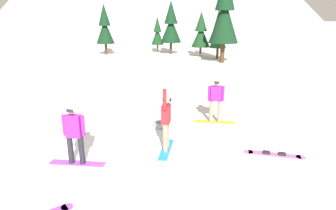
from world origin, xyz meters
TOP-DOWN VIEW (x-y plane):
  - ground_plane at (0.00, 0.00)m, footprint 800.00×800.00m
  - snowboarder_foreground at (-0.65, 0.31)m, footprint 1.60×0.51m
  - snowboarder_midground at (1.52, 1.81)m, footprint 0.44×1.54m
  - snowboarder_background at (2.72, 4.70)m, footprint 1.57×0.49m
  - loose_snowboard_near_right at (4.74, 2.29)m, footprint 1.77×0.31m
  - backpack_grey at (0.78, 3.57)m, footprint 0.55×0.52m
  - pine_tree_twin at (-4.55, 26.27)m, footprint 2.34×2.34m
  - pine_tree_short at (-11.43, 23.79)m, footprint 2.00×2.00m
  - pine_tree_leaning at (1.68, 20.84)m, footprint 2.65×2.65m
  - pine_tree_broad at (0.98, 23.53)m, footprint 1.67×1.67m
  - pine_tree_young at (-6.50, 27.47)m, footprint 1.46×1.46m
  - pine_tree_tall at (-0.90, 24.59)m, footprint 1.95×1.95m

SIDE VIEW (x-z plane):
  - ground_plane at x=0.00m, z-range 0.00..0.00m
  - loose_snowboard_near_right at x=4.74m, z-range -0.02..0.07m
  - backpack_grey at x=0.78m, z-range -0.02..0.25m
  - snowboarder_foreground at x=-0.65m, z-range 0.04..1.76m
  - snowboarder_background at x=2.72m, z-range 0.05..1.78m
  - snowboarder_midground at x=1.52m, z-range -0.05..1.95m
  - pine_tree_young at x=-6.50m, z-range 0.18..4.32m
  - pine_tree_tall at x=-0.90m, z-range 0.21..4.81m
  - pine_tree_broad at x=0.98m, z-range 0.22..5.09m
  - pine_tree_short at x=-11.43m, z-range 0.25..5.73m
  - pine_tree_twin at x=-4.55m, z-range 0.26..6.09m
  - pine_tree_leaning at x=1.68m, z-range 0.36..8.39m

